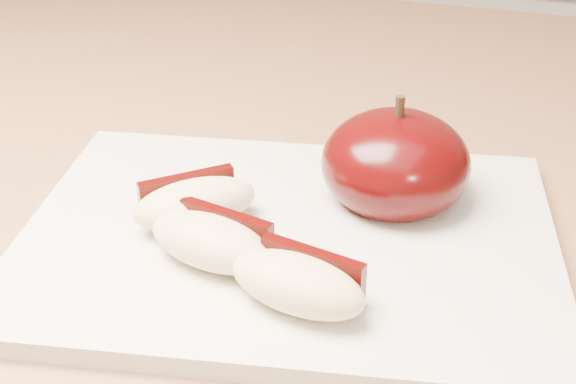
% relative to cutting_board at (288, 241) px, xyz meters
% --- Properties ---
extents(back_cabinet, '(2.40, 0.62, 0.94)m').
position_rel_cutting_board_xyz_m(back_cabinet, '(-0.02, 0.85, -0.44)').
color(back_cabinet, silver).
rests_on(back_cabinet, ground).
extents(cutting_board, '(0.32, 0.26, 0.01)m').
position_rel_cutting_board_xyz_m(cutting_board, '(0.00, 0.00, 0.00)').
color(cutting_board, silver).
rests_on(cutting_board, island_counter).
extents(apple_half, '(0.11, 0.11, 0.07)m').
position_rel_cutting_board_xyz_m(apple_half, '(0.05, 0.06, 0.03)').
color(apple_half, black).
rests_on(apple_half, cutting_board).
extents(apple_wedge_a, '(0.07, 0.07, 0.03)m').
position_rel_cutting_board_xyz_m(apple_wedge_a, '(-0.05, -0.01, 0.02)').
color(apple_wedge_a, beige).
rests_on(apple_wedge_a, cutting_board).
extents(apple_wedge_b, '(0.07, 0.05, 0.03)m').
position_rel_cutting_board_xyz_m(apple_wedge_b, '(-0.03, -0.04, 0.02)').
color(apple_wedge_b, beige).
rests_on(apple_wedge_b, cutting_board).
extents(apple_wedge_c, '(0.07, 0.05, 0.03)m').
position_rel_cutting_board_xyz_m(apple_wedge_c, '(0.02, -0.06, 0.02)').
color(apple_wedge_c, beige).
rests_on(apple_wedge_c, cutting_board).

